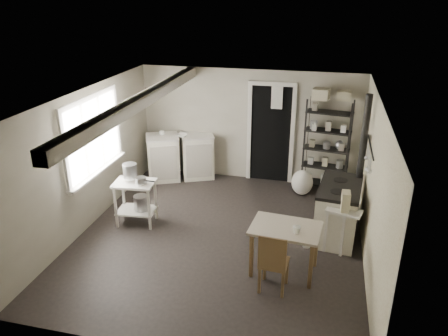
% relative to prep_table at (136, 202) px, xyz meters
% --- Properties ---
extents(floor, '(5.00, 5.00, 0.00)m').
position_rel_prep_table_xyz_m(floor, '(1.50, -0.13, -0.40)').
color(floor, black).
rests_on(floor, ground).
extents(ceiling, '(5.00, 5.00, 0.00)m').
position_rel_prep_table_xyz_m(ceiling, '(1.50, -0.13, 1.90)').
color(ceiling, beige).
rests_on(ceiling, wall_back).
extents(wall_back, '(4.50, 0.02, 2.30)m').
position_rel_prep_table_xyz_m(wall_back, '(1.50, 2.37, 0.75)').
color(wall_back, '#A59F8C').
rests_on(wall_back, ground).
extents(wall_front, '(4.50, 0.02, 2.30)m').
position_rel_prep_table_xyz_m(wall_front, '(1.50, -2.63, 0.75)').
color(wall_front, '#A59F8C').
rests_on(wall_front, ground).
extents(wall_left, '(0.02, 5.00, 2.30)m').
position_rel_prep_table_xyz_m(wall_left, '(-0.75, -0.13, 0.75)').
color(wall_left, '#A59F8C').
rests_on(wall_left, ground).
extents(wall_right, '(0.02, 5.00, 2.30)m').
position_rel_prep_table_xyz_m(wall_right, '(3.75, -0.13, 0.75)').
color(wall_right, '#A59F8C').
rests_on(wall_right, ground).
extents(window, '(0.12, 1.76, 1.28)m').
position_rel_prep_table_xyz_m(window, '(-0.72, 0.07, 1.10)').
color(window, silver).
rests_on(window, wall_left).
extents(doorway, '(0.96, 0.10, 2.08)m').
position_rel_prep_table_xyz_m(doorway, '(1.95, 2.34, 0.60)').
color(doorway, silver).
rests_on(doorway, ground).
extents(ceiling_beam, '(0.18, 5.00, 0.18)m').
position_rel_prep_table_xyz_m(ceiling_beam, '(0.30, -0.13, 1.80)').
color(ceiling_beam, silver).
rests_on(ceiling_beam, ceiling).
extents(wallpaper_panel, '(0.01, 5.00, 2.30)m').
position_rel_prep_table_xyz_m(wallpaper_panel, '(3.74, -0.13, 0.75)').
color(wallpaper_panel, beige).
rests_on(wallpaper_panel, wall_right).
extents(utensil_rail, '(0.06, 1.20, 0.44)m').
position_rel_prep_table_xyz_m(utensil_rail, '(3.69, 0.47, 1.15)').
color(utensil_rail, '#B2B2B4').
rests_on(utensil_rail, wall_right).
extents(prep_table, '(0.72, 0.54, 0.77)m').
position_rel_prep_table_xyz_m(prep_table, '(0.00, 0.00, 0.00)').
color(prep_table, silver).
rests_on(prep_table, ground).
extents(stockpot, '(0.26, 0.26, 0.25)m').
position_rel_prep_table_xyz_m(stockpot, '(-0.08, 0.05, 0.54)').
color(stockpot, '#B2B2B4').
rests_on(stockpot, prep_table).
extents(saucepan, '(0.24, 0.24, 0.10)m').
position_rel_prep_table_xyz_m(saucepan, '(0.16, -0.07, 0.45)').
color(saucepan, '#B2B2B4').
rests_on(saucepan, prep_table).
extents(bucket, '(0.25, 0.25, 0.26)m').
position_rel_prep_table_xyz_m(bucket, '(0.08, 0.02, -0.02)').
color(bucket, '#B2B2B4').
rests_on(bucket, prep_table).
extents(base_cabinets, '(1.56, 1.14, 0.94)m').
position_rel_prep_table_xyz_m(base_cabinets, '(0.10, 2.05, 0.06)').
color(base_cabinets, silver).
rests_on(base_cabinets, ground).
extents(mixing_bowl, '(0.30, 0.30, 0.07)m').
position_rel_prep_table_xyz_m(mixing_bowl, '(0.19, 1.97, 0.56)').
color(mixing_bowl, white).
rests_on(mixing_bowl, base_cabinets).
extents(counter_cup, '(0.14, 0.14, 0.09)m').
position_rel_prep_table_xyz_m(counter_cup, '(-0.25, 1.97, 0.56)').
color(counter_cup, white).
rests_on(counter_cup, base_cabinets).
extents(shelf_rack, '(0.91, 0.47, 1.83)m').
position_rel_prep_table_xyz_m(shelf_rack, '(3.08, 2.18, 0.55)').
color(shelf_rack, black).
rests_on(shelf_rack, ground).
extents(shelf_jar, '(0.10, 0.10, 0.19)m').
position_rel_prep_table_xyz_m(shelf_jar, '(2.82, 2.12, 0.97)').
color(shelf_jar, white).
rests_on(shelf_jar, shelf_rack).
extents(storage_box_a, '(0.34, 0.31, 0.20)m').
position_rel_prep_table_xyz_m(storage_box_a, '(2.89, 2.14, 1.61)').
color(storage_box_a, beige).
rests_on(storage_box_a, shelf_rack).
extents(storage_box_b, '(0.27, 0.25, 0.17)m').
position_rel_prep_table_xyz_m(storage_box_b, '(3.31, 2.19, 1.59)').
color(storage_box_b, beige).
rests_on(storage_box_b, shelf_rack).
extents(stove, '(0.75, 1.20, 0.89)m').
position_rel_prep_table_xyz_m(stove, '(3.33, 0.38, 0.04)').
color(stove, silver).
rests_on(stove, ground).
extents(stovepipe, '(0.11, 0.11, 1.28)m').
position_rel_prep_table_xyz_m(stovepipe, '(3.63, 0.78, 1.19)').
color(stovepipe, black).
rests_on(stovepipe, stove).
extents(side_ledge, '(0.56, 0.39, 0.78)m').
position_rel_prep_table_xyz_m(side_ledge, '(3.39, -0.21, 0.03)').
color(side_ledge, silver).
rests_on(side_ledge, ground).
extents(oats_box, '(0.12, 0.20, 0.29)m').
position_rel_prep_table_xyz_m(oats_box, '(3.39, -0.22, 0.61)').
color(oats_box, beige).
rests_on(oats_box, side_ledge).
extents(work_table, '(1.01, 0.75, 0.72)m').
position_rel_prep_table_xyz_m(work_table, '(2.61, -0.81, -0.02)').
color(work_table, beige).
rests_on(work_table, ground).
extents(table_cup, '(0.12, 0.12, 0.10)m').
position_rel_prep_table_xyz_m(table_cup, '(2.76, -0.94, 0.41)').
color(table_cup, white).
rests_on(table_cup, work_table).
extents(chair, '(0.39, 0.41, 0.88)m').
position_rel_prep_table_xyz_m(chair, '(2.52, -1.23, 0.08)').
color(chair, brown).
rests_on(chair, ground).
extents(flour_sack, '(0.51, 0.48, 0.50)m').
position_rel_prep_table_xyz_m(flour_sack, '(2.68, 1.80, -0.16)').
color(flour_sack, silver).
rests_on(flour_sack, ground).
extents(floor_crock, '(0.14, 0.14, 0.15)m').
position_rel_prep_table_xyz_m(floor_crock, '(2.89, -0.09, -0.33)').
color(floor_crock, white).
rests_on(floor_crock, ground).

